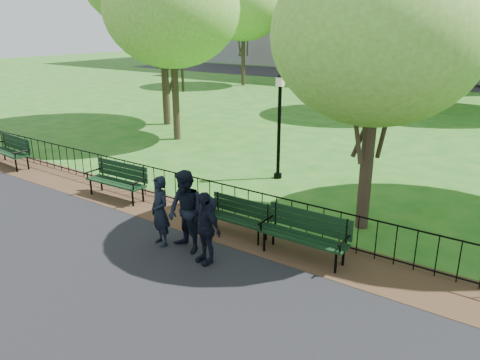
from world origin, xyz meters
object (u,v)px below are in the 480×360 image
Objects in this scene: person_right at (205,228)px; taxi at (415,73)px; park_bench_main at (224,209)px; tree_near_e at (378,35)px; park_bench_left_a at (118,177)px; tree_far_w at (243,5)px; person_left at (160,211)px; person_mid at (186,212)px; tree_near_w at (172,9)px; lamppost at (279,123)px; park_bench_right_a at (306,230)px; park_bench_left_c at (12,148)px.

person_right is 0.34× the size of taxi.
tree_near_e is (2.54, 2.14, 3.88)m from park_bench_main.
tree_far_w reaches higher than park_bench_left_a.
park_bench_left_a is 1.23× the size of person_left.
person_mid is at bearing 27.87° from person_left.
person_mid is 34.31m from taxi.
person_mid is (7.23, -7.55, -4.32)m from tree_near_w.
tree_far_w is at bearing 108.93° from taxi.
lamppost is at bearing 54.02° from park_bench_left_a.
tree_near_w is at bearing 150.89° from taxi.
park_bench_right_a is 1.21× the size of person_left.
tree_near_e reaches higher than park_bench_left_a.
tree_far_w reaches higher than person_mid.
person_left is at bearing -155.64° from park_bench_right_a.
tree_near_w is (-3.49, 6.19, 4.60)m from park_bench_left_a.
tree_far_w is 5.44× the size of person_left.
taxi reaches higher than park_bench_right_a.
person_mid reaches higher than park_bench_left_c.
person_right is at bearing -21.40° from park_bench_left_a.
tree_near_w is 11.31m from person_mid.
park_bench_right_a is at bearing -0.65° from park_bench_main.
person_left reaches higher than park_bench_main.
person_right is at bearing -56.57° from tree_far_w.
tree_near_e is 4.21× the size of person_right.
tree_near_w is 11.02m from person_left.
person_left is (-3.28, -3.49, -3.66)m from tree_near_e.
tree_far_w reaches higher than tree_near_w.
person_left is 0.35× the size of taxi.
tree_far_w is 28.86m from person_left.
person_left is at bearing -5.31° from park_bench_left_c.
park_bench_left_c is 24.24m from tree_far_w.
person_left is at bearing -58.71° from tree_far_w.
taxi is (-4.84, 33.96, -0.12)m from person_mid.
lamppost reaches higher than taxi.
lamppost is at bearing -52.35° from tree_far_w.
park_bench_main is 0.53× the size of lamppost.
person_left is 34.32m from taxi.
park_bench_right_a is 1.06× the size of person_mid.
tree_near_w is at bearing 161.58° from lamppost.
person_right is at bearing 16.32° from person_left.
lamppost reaches higher than park_bench_right_a.
park_bench_left_a is 1.27× the size of person_right.
tree_far_w is at bearing 114.89° from park_bench_left_a.
park_bench_left_a is 0.59× the size of lamppost.
park_bench_left_c is 0.27× the size of tree_near_w.
lamppost is at bearing 163.75° from taxi.
taxi is at bearing 89.71° from park_bench_left_a.
park_bench_main is 0.92× the size of park_bench_right_a.
park_bench_main is at bearing -40.80° from tree_near_w.
park_bench_left_a is at bearing 172.96° from person_right.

